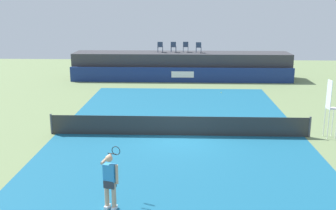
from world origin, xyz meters
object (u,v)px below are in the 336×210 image
object	(u,v)px
net_post_far	(310,127)
tennis_player	(110,180)
spectator_chair_right	(199,47)
umpire_chair	(330,105)
spectator_chair_far_left	(160,46)
tennis_ball	(221,93)
spectator_chair_left	(173,46)
spectator_chair_center	(186,46)
net_post_near	(51,124)

from	to	relation	value
net_post_far	tennis_player	size ratio (longest dim) A/B	0.56
spectator_chair_right	umpire_chair	size ratio (longest dim) A/B	0.32
spectator_chair_far_left	net_post_far	world-z (taller)	spectator_chair_far_left
tennis_ball	tennis_player	bearing A→B (deg)	-106.31
net_post_far	tennis_player	bearing A→B (deg)	-138.73
spectator_chair_left	spectator_chair_center	size ratio (longest dim) A/B	1.00
spectator_chair_far_left	net_post_near	size ratio (longest dim) A/B	0.89
spectator_chair_far_left	spectator_chair_left	bearing A→B (deg)	1.02
spectator_chair_center	spectator_chair_right	distance (m)	1.14
spectator_chair_far_left	net_post_far	distance (m)	17.43
spectator_chair_left	spectator_chair_center	world-z (taller)	same
spectator_chair_left	spectator_chair_right	world-z (taller)	same
spectator_chair_far_left	net_post_near	world-z (taller)	spectator_chair_far_left
spectator_chair_far_left	spectator_chair_right	distance (m)	3.22
spectator_chair_left	spectator_chair_right	size ratio (longest dim) A/B	1.00
umpire_chair	tennis_player	world-z (taller)	umpire_chair
spectator_chair_center	umpire_chair	world-z (taller)	spectator_chair_center
spectator_chair_far_left	spectator_chair_right	xyz separation A→B (m)	(3.21, -0.27, 0.00)
spectator_chair_center	net_post_near	world-z (taller)	spectator_chair_center
spectator_chair_far_left	spectator_chair_center	xyz separation A→B (m)	(2.14, 0.14, 0.00)
umpire_chair	tennis_ball	world-z (taller)	umpire_chair
spectator_chair_right	tennis_player	distance (m)	22.61
spectator_chair_right	tennis_player	world-z (taller)	spectator_chair_right
umpire_chair	tennis_ball	bearing A→B (deg)	113.44
tennis_ball	net_post_near	bearing A→B (deg)	-133.58
spectator_chair_far_left	net_post_near	xyz separation A→B (m)	(-4.42, -15.34, -2.19)
spectator_chair_center	umpire_chair	size ratio (longest dim) A/B	0.32
spectator_chair_center	tennis_ball	bearing A→B (deg)	-66.87
spectator_chair_left	spectator_chair_right	distance (m)	2.11
spectator_chair_left	tennis_ball	bearing A→B (deg)	-58.53
spectator_chair_left	tennis_ball	xyz separation A→B (m)	(3.55, -5.81, -2.66)
spectator_chair_far_left	net_post_far	bearing A→B (deg)	-62.51
umpire_chair	spectator_chair_right	bearing A→B (deg)	110.40
spectator_chair_center	spectator_chair_right	bearing A→B (deg)	-20.81
spectator_chair_left	umpire_chair	xyz separation A→B (m)	(7.70, -15.37, -1.11)
spectator_chair_left	tennis_player	size ratio (longest dim) A/B	0.50
spectator_chair_left	tennis_ball	size ratio (longest dim) A/B	13.06
spectator_chair_right	tennis_ball	bearing A→B (deg)	-75.16
net_post_near	tennis_ball	xyz separation A→B (m)	(9.09, 9.55, -0.46)
umpire_chair	net_post_near	size ratio (longest dim) A/B	2.76
spectator_chair_left	tennis_player	distance (m)	22.67
net_post_far	tennis_ball	size ratio (longest dim) A/B	14.71
net_post_near	spectator_chair_left	bearing A→B (deg)	70.18
net_post_near	net_post_far	distance (m)	12.40
net_post_near	net_post_far	xyz separation A→B (m)	(12.40, 0.00, 0.00)
spectator_chair_far_left	net_post_far	size ratio (longest dim) A/B	0.89
spectator_chair_far_left	tennis_player	distance (m)	22.62
spectator_chair_right	net_post_near	distance (m)	17.03
spectator_chair_left	spectator_chair_center	distance (m)	1.03
net_post_far	tennis_player	xyz separation A→B (m)	(-8.21, -7.21, 0.46)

